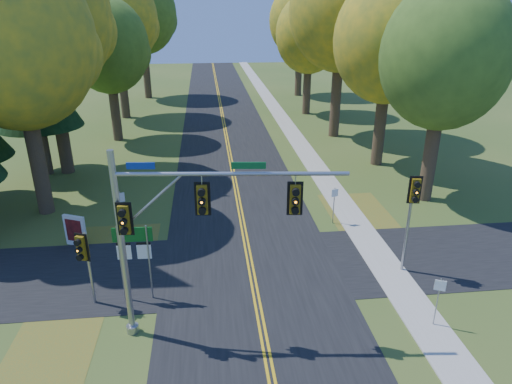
{
  "coord_description": "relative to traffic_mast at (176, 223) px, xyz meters",
  "views": [
    {
      "loc": [
        -1.75,
        -16.01,
        11.25
      ],
      "look_at": [
        0.39,
        3.28,
        3.2
      ],
      "focal_mm": 32.0,
      "sensor_mm": 36.0,
      "label": 1
    }
  ],
  "objects": [
    {
      "name": "ground",
      "position": [
        2.88,
        2.24,
        -4.52
      ],
      "size": [
        160.0,
        160.0,
        0.0
      ],
      "primitive_type": "plane",
      "color": "#324F1B",
      "rests_on": "ground"
    },
    {
      "name": "road_main",
      "position": [
        2.88,
        2.24,
        -4.51
      ],
      "size": [
        8.0,
        160.0,
        0.02
      ],
      "primitive_type": "cube",
      "color": "black",
      "rests_on": "ground"
    },
    {
      "name": "road_cross",
      "position": [
        2.88,
        4.24,
        -4.51
      ],
      "size": [
        60.0,
        6.0,
        0.02
      ],
      "primitive_type": "cube",
      "color": "black",
      "rests_on": "ground"
    },
    {
      "name": "centerline_left",
      "position": [
        2.78,
        2.24,
        -4.49
      ],
      "size": [
        0.1,
        160.0,
        0.01
      ],
      "primitive_type": "cube",
      "color": "gold",
      "rests_on": "road_main"
    },
    {
      "name": "centerline_right",
      "position": [
        2.98,
        2.24,
        -4.49
      ],
      "size": [
        0.1,
        160.0,
        0.01
      ],
      "primitive_type": "cube",
      "color": "gold",
      "rests_on": "road_main"
    },
    {
      "name": "sidewalk_east",
      "position": [
        9.08,
        2.24,
        -4.49
      ],
      "size": [
        1.6,
        160.0,
        0.06
      ],
      "primitive_type": "cube",
      "color": "#9E998E",
      "rests_on": "ground"
    },
    {
      "name": "leaf_patch_w_near",
      "position": [
        -3.62,
        6.24,
        -4.51
      ],
      "size": [
        4.0,
        6.0,
        0.0
      ],
      "primitive_type": "cube",
      "color": "brown",
      "rests_on": "ground"
    },
    {
      "name": "leaf_patch_e",
      "position": [
        9.68,
        8.24,
        -4.51
      ],
      "size": [
        3.5,
        8.0,
        0.0
      ],
      "primitive_type": "cube",
      "color": "brown",
      "rests_on": "ground"
    },
    {
      "name": "leaf_patch_w_far",
      "position": [
        -4.62,
        -0.76,
        -4.51
      ],
      "size": [
        3.0,
        5.0,
        0.0
      ],
      "primitive_type": "cube",
      "color": "brown",
      "rests_on": "ground"
    },
    {
      "name": "tree_w_a",
      "position": [
        -8.25,
        11.62,
        4.97
      ],
      "size": [
        8.0,
        8.0,
        14.15
      ],
      "color": "#38281C",
      "rests_on": "ground"
    },
    {
      "name": "tree_e_a",
      "position": [
        14.44,
        11.01,
        4.01
      ],
      "size": [
        7.2,
        7.2,
        12.73
      ],
      "color": "#38281C",
      "rests_on": "ground"
    },
    {
      "name": "tree_w_b",
      "position": [
        -8.84,
        18.53,
        5.85
      ],
      "size": [
        8.6,
        8.6,
        15.38
      ],
      "color": "#38281C",
      "rests_on": "ground"
    },
    {
      "name": "tree_e_b",
      "position": [
        13.85,
        17.82,
        4.38
      ],
      "size": [
        7.6,
        7.6,
        13.33
      ],
      "color": "#38281C",
      "rests_on": "ground"
    },
    {
      "name": "tree_w_c",
      "position": [
        -6.66,
        26.71,
        3.42
      ],
      "size": [
        6.8,
        6.8,
        11.91
      ],
      "color": "#38281C",
      "rests_on": "ground"
    },
    {
      "name": "tree_e_c",
      "position": [
        12.76,
        25.93,
        6.14
      ],
      "size": [
        8.8,
        8.8,
        15.79
      ],
      "color": "#38281C",
      "rests_on": "ground"
    },
    {
      "name": "tree_w_d",
      "position": [
        -7.25,
        35.42,
        5.26
      ],
      "size": [
        8.2,
        8.2,
        14.56
      ],
      "color": "#38281C",
      "rests_on": "ground"
    },
    {
      "name": "tree_e_d",
      "position": [
        12.14,
        35.11,
        3.72
      ],
      "size": [
        7.0,
        7.0,
        12.32
      ],
      "color": "#38281C",
      "rests_on": "ground"
    },
    {
      "name": "tree_w_e",
      "position": [
        -6.04,
        46.32,
        5.55
      ],
      "size": [
        8.4,
        8.4,
        14.97
      ],
      "color": "#38281C",
      "rests_on": "ground"
    },
    {
      "name": "tree_e_e",
      "position": [
        13.35,
        45.82,
        4.67
      ],
      "size": [
        7.8,
        7.8,
        13.74
      ],
      "color": "#38281C",
      "rests_on": "ground"
    },
    {
      "name": "pine_c",
      "position": [
        -10.12,
        18.24,
        5.17
      ],
      "size": [
        5.6,
        5.6,
        20.56
      ],
      "color": "#38281C",
      "rests_on": "ground"
    },
    {
      "name": "traffic_mast",
      "position": [
        0.0,
        0.0,
        0.0
      ],
      "size": [
        7.72,
        1.13,
        7.03
      ],
      "rotation": [
        0.0,
        0.0,
        -0.1
      ],
      "color": "#989AA0",
      "rests_on": "ground"
    },
    {
      "name": "east_signal_pole",
      "position": [
        9.65,
        2.99,
        -0.98
      ],
      "size": [
        0.54,
        0.63,
        4.67
      ],
      "rotation": [
        0.0,
        0.0,
        -0.16
      ],
      "color": "gray",
      "rests_on": "ground"
    },
    {
      "name": "ped_signal_pole",
      "position": [
        -3.75,
        2.05,
        -2.09
      ],
      "size": [
        0.49,
        0.59,
        3.27
      ],
      "rotation": [
        0.0,
        0.0,
        -0.38
      ],
      "color": "#979A9F",
      "rests_on": "ground"
    },
    {
      "name": "route_sign_cluster",
      "position": [
        -1.92,
        2.34,
        -2.17
      ],
      "size": [
        1.56,
        0.15,
        3.34
      ],
      "rotation": [
        0.0,
        0.0,
        -0.04
      ],
      "color": "gray",
      "rests_on": "ground"
    },
    {
      "name": "info_kiosk",
      "position": [
        -5.57,
        7.23,
        -3.71
      ],
      "size": [
        1.14,
        0.63,
        1.63
      ],
      "rotation": [
        0.0,
        0.0,
        -0.42
      ],
      "color": "silver",
      "rests_on": "ground"
    },
    {
      "name": "reg_sign_e_north",
      "position": [
        7.83,
        8.21,
        -3.06
      ],
      "size": [
        0.4,
        0.15,
        2.13
      ],
      "rotation": [
        0.0,
        0.0,
        0.29
      ],
      "color": "gray",
      "rests_on": "ground"
    },
    {
      "name": "reg_sign_e_south",
      "position": [
        9.32,
        -0.64,
        -3.1
      ],
      "size": [
        0.37,
        0.19,
        2.08
      ],
      "rotation": [
        0.0,
        0.0,
        -0.41
      ],
      "color": "gray",
      "rests_on": "ground"
    },
    {
      "name": "reg_sign_w",
      "position": [
        -3.41,
        8.19,
        -2.86
      ],
      "size": [
        0.45,
        0.19,
        2.43
      ],
      "rotation": [
        0.0,
        0.0,
        0.34
      ],
      "color": "gray",
      "rests_on": "ground"
    }
  ]
}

